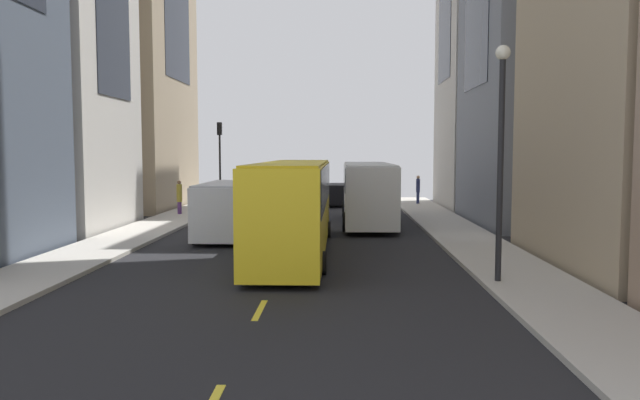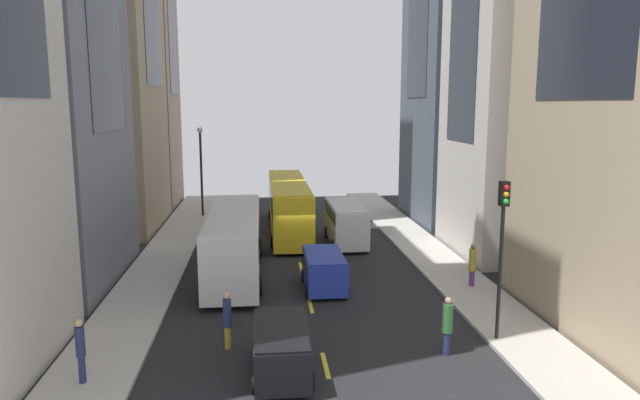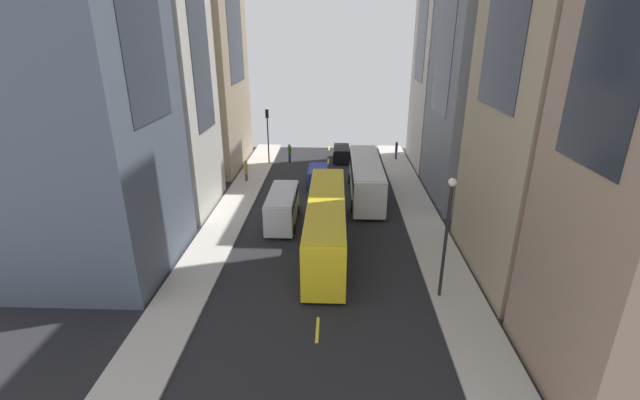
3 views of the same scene
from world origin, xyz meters
name	(u,v)px [view 2 (image 2 of 3)]	position (x,y,z in m)	size (l,w,h in m)	color
ground_plane	(298,254)	(0.00, 0.00, 0.00)	(42.43, 42.43, 0.00)	black
sidewalk_west	(166,256)	(-7.72, 0.00, 0.07)	(2.99, 44.00, 0.15)	#B2ADA3
sidewalk_east	(424,249)	(7.72, 0.00, 0.07)	(2.99, 44.00, 0.15)	#B2ADA3
lane_stripe_1	(325,365)	(0.00, -15.00, 0.01)	(0.16, 2.00, 0.01)	yellow
lane_stripe_2	(310,305)	(0.00, -9.00, 0.01)	(0.16, 2.00, 0.01)	yellow
lane_stripe_3	(301,267)	(0.00, -3.00, 0.01)	(0.16, 2.00, 0.01)	yellow
lane_stripe_4	(295,242)	(0.00, 3.00, 0.01)	(0.16, 2.00, 0.01)	yellow
lane_stripe_5	(290,223)	(0.00, 9.00, 0.01)	(0.16, 2.00, 0.01)	yellow
lane_stripe_6	(286,209)	(0.00, 15.00, 0.01)	(0.16, 2.00, 0.01)	yellow
lane_stripe_7	(284,197)	(0.00, 21.00, 0.01)	(0.16, 2.00, 0.01)	yellow
city_bus_white	(234,237)	(-3.53, -3.86, 2.01)	(2.80, 11.51, 3.35)	silver
streetcar_yellow	(289,202)	(-0.23, 6.09, 2.12)	(2.70, 13.89, 3.59)	yellow
delivery_van_white	(346,220)	(3.23, 2.23, 1.52)	(2.25, 6.04, 2.58)	white
car_blue_0	(324,268)	(0.85, -6.72, 1.03)	(2.01, 4.01, 1.74)	#2338AD
car_black_1	(281,346)	(-1.52, -15.40, 0.95)	(1.92, 4.03, 1.61)	black
pedestrian_crossing_mid	(447,324)	(4.40, -14.55, 1.13)	(0.38, 0.38, 2.14)	navy
pedestrian_walking_far	(472,264)	(7.96, -7.47, 1.26)	(0.34, 0.34, 2.08)	#593372
pedestrian_crossing_near	(227,318)	(-3.40, -13.28, 1.18)	(0.30, 0.30, 2.15)	gold
pedestrian_waiting_curb	(81,348)	(-7.81, -15.70, 1.30)	(0.29, 0.29, 2.09)	navy
traffic_light_near_corner	(502,231)	(6.63, -13.69, 4.28)	(0.32, 0.44, 5.95)	black
streetlamp_near	(201,162)	(-6.73, 11.91, 4.40)	(0.44, 0.44, 6.93)	black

